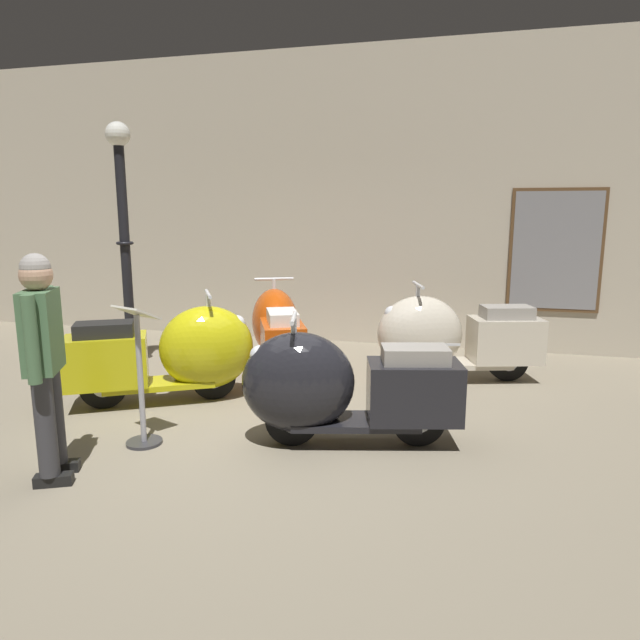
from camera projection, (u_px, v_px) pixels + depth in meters
name	position (u px, v px, depth m)	size (l,w,h in m)	color
ground_plane	(261.00, 428.00, 4.77)	(60.00, 60.00, 0.00)	gray
showroom_back_wall	(348.00, 200.00, 7.70)	(18.00, 0.24, 3.93)	#BCB29E
scooter_0	(177.00, 353.00, 5.36)	(1.74, 1.28, 1.05)	black
scooter_1	(277.00, 329.00, 6.48)	(1.14, 1.75, 1.04)	black
scooter_2	(334.00, 387.00, 4.36)	(1.75, 0.87, 1.03)	black
scooter_3	(446.00, 337.00, 6.01)	(1.81, 0.97, 1.07)	black
lamppost	(125.00, 244.00, 6.29)	(0.28, 0.28, 2.76)	black
visitor_0	(43.00, 352.00, 3.71)	(0.35, 0.48, 1.54)	black
info_stanchion	(141.00, 387.00, 4.37)	(0.38, 0.33, 1.11)	#333338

